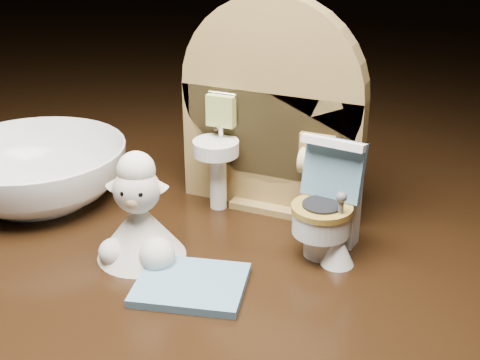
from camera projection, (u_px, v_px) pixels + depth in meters
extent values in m
cube|color=black|center=(234.00, 310.00, 0.45)|extent=(2.50, 2.50, 0.10)
cube|color=olive|center=(271.00, 150.00, 0.47)|extent=(0.13, 0.02, 0.09)
cylinder|color=olive|center=(272.00, 91.00, 0.45)|extent=(0.13, 0.02, 0.13)
cube|color=olive|center=(270.00, 201.00, 0.48)|extent=(0.05, 0.04, 0.01)
cylinder|color=white|center=(218.00, 179.00, 0.47)|extent=(0.01, 0.01, 0.04)
cylinder|color=white|center=(216.00, 148.00, 0.46)|extent=(0.03, 0.03, 0.01)
cylinder|color=silver|center=(221.00, 130.00, 0.46)|extent=(0.00, 0.00, 0.01)
cube|color=#A5BA5D|center=(221.00, 111.00, 0.46)|extent=(0.02, 0.01, 0.02)
cube|color=olive|center=(317.00, 150.00, 0.44)|extent=(0.02, 0.01, 0.02)
cylinder|color=#D9C487|center=(314.00, 162.00, 0.44)|extent=(0.02, 0.02, 0.02)
cylinder|color=white|center=(322.00, 242.00, 0.42)|extent=(0.02, 0.02, 0.02)
cylinder|color=white|center=(321.00, 222.00, 0.41)|extent=(0.04, 0.04, 0.02)
cylinder|color=olive|center=(322.00, 209.00, 0.41)|extent=(0.04, 0.04, 0.00)
cube|color=white|center=(335.00, 210.00, 0.43)|extent=(0.03, 0.02, 0.05)
cube|color=#5986A3|center=(334.00, 169.00, 0.41)|extent=(0.04, 0.02, 0.04)
cube|color=white|center=(333.00, 143.00, 0.40)|extent=(0.04, 0.01, 0.01)
cylinder|color=#80A934|center=(350.00, 172.00, 0.41)|extent=(0.01, 0.01, 0.01)
cube|color=#5986A3|center=(191.00, 285.00, 0.39)|extent=(0.07, 0.06, 0.00)
cone|color=white|center=(338.00, 248.00, 0.41)|extent=(0.02, 0.02, 0.02)
cylinder|color=#59595B|center=(340.00, 218.00, 0.40)|extent=(0.00, 0.00, 0.03)
sphere|color=#59595B|center=(342.00, 197.00, 0.39)|extent=(0.01, 0.01, 0.01)
cone|color=silver|center=(140.00, 229.00, 0.41)|extent=(0.06, 0.06, 0.04)
sphere|color=silver|center=(157.00, 255.00, 0.40)|extent=(0.02, 0.02, 0.02)
sphere|color=silver|center=(113.00, 253.00, 0.41)|extent=(0.02, 0.02, 0.02)
sphere|color=beige|center=(137.00, 190.00, 0.40)|extent=(0.03, 0.03, 0.03)
sphere|color=tan|center=(133.00, 202.00, 0.39)|extent=(0.01, 0.01, 0.01)
sphere|color=silver|center=(136.00, 170.00, 0.40)|extent=(0.02, 0.02, 0.02)
cone|color=beige|center=(116.00, 182.00, 0.40)|extent=(0.01, 0.01, 0.01)
cone|color=beige|center=(158.00, 184.00, 0.40)|extent=(0.01, 0.01, 0.01)
sphere|color=black|center=(123.00, 194.00, 0.39)|extent=(0.00, 0.00, 0.00)
sphere|color=black|center=(140.00, 194.00, 0.39)|extent=(0.00, 0.00, 0.00)
imported|color=white|center=(36.00, 173.00, 0.49)|extent=(0.17, 0.17, 0.04)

